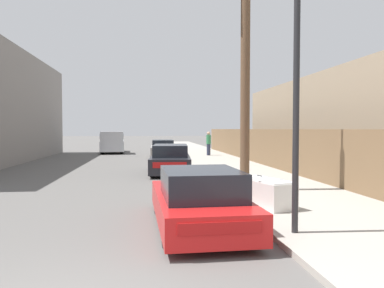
{
  "coord_description": "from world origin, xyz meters",
  "views": [
    {
      "loc": [
        0.88,
        -3.7,
        2.08
      ],
      "look_at": [
        2.35,
        8.45,
        1.59
      ],
      "focal_mm": 35.0,
      "sensor_mm": 36.0,
      "label": 1
    }
  ],
  "objects_px": {
    "discarded_fridge": "(265,192)",
    "parked_sports_car_red": "(199,201)",
    "car_parked_mid": "(170,160)",
    "street_lamp": "(296,88)",
    "car_parked_far": "(163,149)",
    "pickup_truck": "(112,142)",
    "pedestrian": "(209,143)",
    "utility_pole": "(245,77)"
  },
  "relations": [
    {
      "from": "discarded_fridge",
      "to": "parked_sports_car_red",
      "type": "distance_m",
      "value": 2.42
    },
    {
      "from": "car_parked_mid",
      "to": "street_lamp",
      "type": "height_order",
      "value": "street_lamp"
    },
    {
      "from": "car_parked_far",
      "to": "pickup_truck",
      "type": "bearing_deg",
      "value": 133.68
    },
    {
      "from": "parked_sports_car_red",
      "to": "car_parked_far",
      "type": "bearing_deg",
      "value": 87.98
    },
    {
      "from": "parked_sports_car_red",
      "to": "car_parked_far",
      "type": "relative_size",
      "value": 0.97
    },
    {
      "from": "discarded_fridge",
      "to": "pedestrian",
      "type": "distance_m",
      "value": 18.33
    },
    {
      "from": "car_parked_mid",
      "to": "car_parked_far",
      "type": "xyz_separation_m",
      "value": [
        0.08,
        10.73,
        -0.03
      ]
    },
    {
      "from": "pedestrian",
      "to": "utility_pole",
      "type": "bearing_deg",
      "value": -95.27
    },
    {
      "from": "pedestrian",
      "to": "discarded_fridge",
      "type": "bearing_deg",
      "value": -94.92
    },
    {
      "from": "pickup_truck",
      "to": "street_lamp",
      "type": "xyz_separation_m",
      "value": [
        5.72,
        -26.09,
        1.92
      ]
    },
    {
      "from": "discarded_fridge",
      "to": "street_lamp",
      "type": "height_order",
      "value": "street_lamp"
    },
    {
      "from": "car_parked_mid",
      "to": "street_lamp",
      "type": "bearing_deg",
      "value": -76.83
    },
    {
      "from": "parked_sports_car_red",
      "to": "car_parked_far",
      "type": "distance_m",
      "value": 20.57
    },
    {
      "from": "pickup_truck",
      "to": "pedestrian",
      "type": "xyz_separation_m",
      "value": [
        7.52,
        -5.35,
        0.1
      ]
    },
    {
      "from": "car_parked_mid",
      "to": "pickup_truck",
      "type": "bearing_deg",
      "value": 109.29
    },
    {
      "from": "utility_pole",
      "to": "car_parked_far",
      "type": "bearing_deg",
      "value": 96.58
    },
    {
      "from": "parked_sports_car_red",
      "to": "street_lamp",
      "type": "height_order",
      "value": "street_lamp"
    },
    {
      "from": "pickup_truck",
      "to": "street_lamp",
      "type": "bearing_deg",
      "value": 98.9
    },
    {
      "from": "car_parked_far",
      "to": "pedestrian",
      "type": "xyz_separation_m",
      "value": [
        3.38,
        -0.84,
        0.44
      ]
    },
    {
      "from": "car_parked_far",
      "to": "utility_pole",
      "type": "xyz_separation_m",
      "value": [
        1.92,
        -16.67,
        3.14
      ]
    },
    {
      "from": "car_parked_far",
      "to": "pickup_truck",
      "type": "relative_size",
      "value": 0.79
    },
    {
      "from": "car_parked_far",
      "to": "pickup_truck",
      "type": "distance_m",
      "value": 6.12
    },
    {
      "from": "discarded_fridge",
      "to": "car_parked_mid",
      "type": "bearing_deg",
      "value": 85.82
    },
    {
      "from": "street_lamp",
      "to": "discarded_fridge",
      "type": "bearing_deg",
      "value": 84.91
    },
    {
      "from": "street_lamp",
      "to": "pedestrian",
      "type": "bearing_deg",
      "value": 85.06
    },
    {
      "from": "car_parked_mid",
      "to": "car_parked_far",
      "type": "height_order",
      "value": "car_parked_mid"
    },
    {
      "from": "car_parked_mid",
      "to": "utility_pole",
      "type": "bearing_deg",
      "value": -66.93
    },
    {
      "from": "discarded_fridge",
      "to": "car_parked_mid",
      "type": "xyz_separation_m",
      "value": [
        -1.9,
        8.36,
        0.17
      ]
    },
    {
      "from": "car_parked_far",
      "to": "street_lamp",
      "type": "height_order",
      "value": "street_lamp"
    },
    {
      "from": "pedestrian",
      "to": "street_lamp",
      "type": "bearing_deg",
      "value": -94.94
    },
    {
      "from": "car_parked_far",
      "to": "car_parked_mid",
      "type": "bearing_deg",
      "value": -89.32
    },
    {
      "from": "pedestrian",
      "to": "parked_sports_car_red",
      "type": "bearing_deg",
      "value": -100.04
    },
    {
      "from": "discarded_fridge",
      "to": "car_parked_far",
      "type": "distance_m",
      "value": 19.18
    },
    {
      "from": "pickup_truck",
      "to": "utility_pole",
      "type": "distance_m",
      "value": 22.2
    },
    {
      "from": "utility_pole",
      "to": "street_lamp",
      "type": "relative_size",
      "value": 1.49
    },
    {
      "from": "pedestrian",
      "to": "pickup_truck",
      "type": "bearing_deg",
      "value": 144.57
    },
    {
      "from": "car_parked_mid",
      "to": "car_parked_far",
      "type": "bearing_deg",
      "value": 93.95
    },
    {
      "from": "car_parked_far",
      "to": "utility_pole",
      "type": "distance_m",
      "value": 17.07
    },
    {
      "from": "discarded_fridge",
      "to": "utility_pole",
      "type": "height_order",
      "value": "utility_pole"
    },
    {
      "from": "pickup_truck",
      "to": "car_parked_mid",
      "type": "bearing_deg",
      "value": 101.42
    },
    {
      "from": "pickup_truck",
      "to": "parked_sports_car_red",
      "type": "bearing_deg",
      "value": 95.65
    },
    {
      "from": "parked_sports_car_red",
      "to": "discarded_fridge",
      "type": "bearing_deg",
      "value": 35.78
    }
  ]
}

